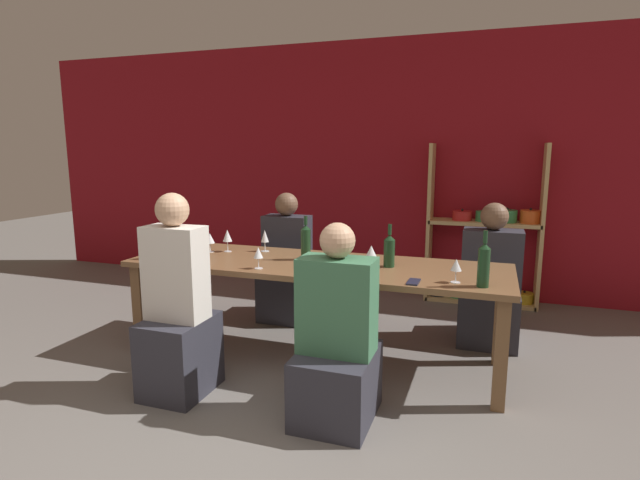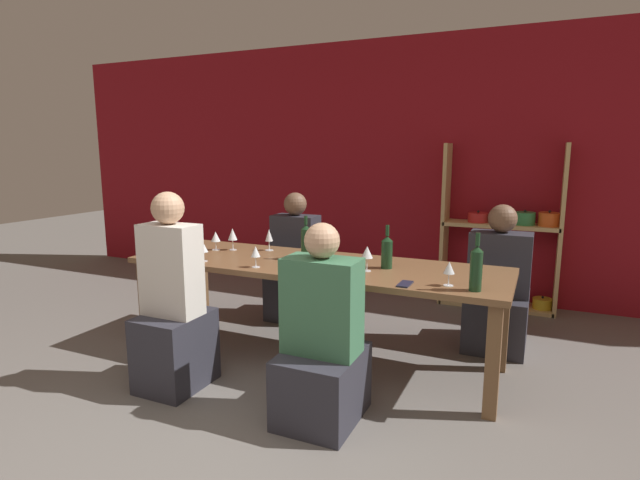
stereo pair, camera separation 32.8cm
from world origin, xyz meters
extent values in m
cube|color=maroon|center=(0.00, 3.83, 1.35)|extent=(8.80, 0.06, 2.70)
cube|color=tan|center=(0.52, 3.63, 0.81)|extent=(0.04, 0.30, 1.61)
cube|color=tan|center=(1.58, 3.63, 0.81)|extent=(0.04, 0.30, 1.61)
cube|color=tan|center=(1.05, 3.63, 0.02)|extent=(1.07, 0.30, 0.04)
cylinder|color=black|center=(0.62, 3.63, 0.11)|extent=(0.19, 0.19, 0.15)
sphere|color=black|center=(0.62, 3.63, 0.20)|extent=(0.02, 0.02, 0.02)
cylinder|color=#338447|center=(0.84, 3.63, 0.09)|extent=(0.19, 0.19, 0.10)
sphere|color=black|center=(0.84, 3.63, 0.15)|extent=(0.02, 0.02, 0.02)
cylinder|color=red|center=(1.05, 3.63, 0.09)|extent=(0.19, 0.19, 0.10)
sphere|color=black|center=(1.05, 3.63, 0.15)|extent=(0.02, 0.02, 0.02)
cylinder|color=#E0561E|center=(1.26, 3.63, 0.08)|extent=(0.17, 0.17, 0.09)
sphere|color=black|center=(1.26, 3.63, 0.14)|extent=(0.02, 0.02, 0.02)
cylinder|color=gold|center=(1.48, 3.63, 0.09)|extent=(0.18, 0.18, 0.10)
sphere|color=black|center=(1.48, 3.63, 0.15)|extent=(0.02, 0.02, 0.02)
cube|color=tan|center=(1.05, 3.63, 0.82)|extent=(1.07, 0.30, 0.04)
cylinder|color=red|center=(0.84, 3.63, 0.89)|extent=(0.19, 0.19, 0.09)
sphere|color=black|center=(0.84, 3.63, 0.95)|extent=(0.02, 0.02, 0.02)
cylinder|color=#338447|center=(1.05, 3.63, 0.89)|extent=(0.17, 0.17, 0.10)
sphere|color=black|center=(1.05, 3.63, 0.95)|extent=(0.02, 0.02, 0.02)
cylinder|color=#338447|center=(1.26, 3.63, 0.90)|extent=(0.19, 0.19, 0.12)
sphere|color=black|center=(1.26, 3.63, 0.97)|extent=(0.02, 0.02, 0.02)
cylinder|color=#E0561E|center=(1.48, 3.63, 0.90)|extent=(0.19, 0.19, 0.13)
sphere|color=black|center=(1.48, 3.63, 0.98)|extent=(0.02, 0.02, 0.02)
cube|color=brown|center=(-0.08, 1.75, 0.72)|extent=(2.74, 0.86, 0.04)
cube|color=brown|center=(-1.37, 1.40, 0.35)|extent=(0.08, 0.08, 0.70)
cube|color=brown|center=(1.22, 1.40, 0.35)|extent=(0.08, 0.08, 0.70)
cube|color=brown|center=(-1.37, 2.10, 0.35)|extent=(0.08, 0.08, 0.70)
cube|color=brown|center=(1.22, 2.10, 0.35)|extent=(0.08, 0.08, 0.70)
cylinder|color=#19381E|center=(0.46, 1.79, 0.83)|extent=(0.08, 0.08, 0.19)
cone|color=#19381E|center=(0.46, 1.79, 0.95)|extent=(0.08, 0.08, 0.04)
cylinder|color=#19381E|center=(0.46, 1.79, 1.00)|extent=(0.03, 0.03, 0.08)
cylinder|color=#19381E|center=(1.09, 1.46, 0.85)|extent=(0.07, 0.07, 0.23)
cone|color=#19381E|center=(1.09, 1.46, 0.99)|extent=(0.07, 0.07, 0.03)
cylinder|color=#19381E|center=(1.09, 1.46, 1.04)|extent=(0.03, 0.03, 0.08)
cylinder|color=#19381E|center=(-0.18, 1.81, 0.85)|extent=(0.07, 0.07, 0.23)
cone|color=#19381E|center=(-0.18, 1.81, 0.98)|extent=(0.07, 0.07, 0.03)
cylinder|color=#19381E|center=(-0.18, 1.81, 1.03)|extent=(0.03, 0.03, 0.07)
cylinder|color=white|center=(-0.38, 1.44, 0.74)|extent=(0.06, 0.06, 0.00)
cylinder|color=white|center=(-0.38, 1.44, 0.78)|extent=(0.01, 0.01, 0.07)
cone|color=white|center=(-0.38, 1.44, 0.85)|extent=(0.07, 0.07, 0.08)
cylinder|color=white|center=(0.36, 1.65, 0.74)|extent=(0.06, 0.06, 0.00)
cylinder|color=white|center=(0.36, 1.65, 0.79)|extent=(0.01, 0.01, 0.09)
cone|color=white|center=(0.36, 1.65, 0.87)|extent=(0.08, 0.08, 0.08)
cylinder|color=beige|center=(0.36, 1.65, 0.85)|extent=(0.04, 0.04, 0.03)
cylinder|color=white|center=(-0.88, 1.89, 0.74)|extent=(0.06, 0.06, 0.00)
cylinder|color=white|center=(-0.88, 1.89, 0.78)|extent=(0.01, 0.01, 0.08)
cone|color=white|center=(-0.88, 1.89, 0.87)|extent=(0.08, 0.08, 0.09)
cylinder|color=white|center=(0.93, 1.51, 0.74)|extent=(0.06, 0.06, 0.00)
cylinder|color=white|center=(0.93, 1.51, 0.78)|extent=(0.01, 0.01, 0.07)
cone|color=white|center=(0.93, 1.51, 0.85)|extent=(0.07, 0.07, 0.07)
cylinder|color=beige|center=(0.93, 1.51, 0.83)|extent=(0.04, 0.04, 0.03)
cylinder|color=white|center=(-0.60, 2.00, 0.74)|extent=(0.07, 0.07, 0.00)
cylinder|color=white|center=(-0.60, 2.00, 0.78)|extent=(0.01, 0.01, 0.07)
cone|color=white|center=(-0.60, 2.00, 0.87)|extent=(0.06, 0.06, 0.10)
cylinder|color=maroon|center=(-0.60, 2.00, 0.84)|extent=(0.03, 0.03, 0.04)
cylinder|color=white|center=(-0.83, 1.45, 0.74)|extent=(0.06, 0.06, 0.00)
cylinder|color=white|center=(-0.83, 1.45, 0.78)|extent=(0.01, 0.01, 0.07)
cone|color=white|center=(-0.83, 1.45, 0.84)|extent=(0.07, 0.07, 0.07)
cylinder|color=beige|center=(-0.83, 1.45, 0.83)|extent=(0.04, 0.04, 0.03)
cylinder|color=white|center=(-1.31, 1.44, 0.74)|extent=(0.07, 0.07, 0.00)
cylinder|color=white|center=(-1.31, 1.44, 0.77)|extent=(0.01, 0.01, 0.06)
cone|color=white|center=(-1.31, 1.44, 0.84)|extent=(0.07, 0.07, 0.07)
cylinder|color=beige|center=(-1.31, 1.44, 0.82)|extent=(0.04, 0.04, 0.03)
cylinder|color=white|center=(-1.13, 1.61, 0.74)|extent=(0.06, 0.06, 0.00)
cylinder|color=white|center=(-1.13, 1.61, 0.79)|extent=(0.01, 0.01, 0.09)
cone|color=white|center=(-1.13, 1.61, 0.87)|extent=(0.08, 0.08, 0.08)
cylinder|color=maroon|center=(-1.13, 1.61, 0.85)|extent=(0.04, 0.04, 0.03)
cylinder|color=white|center=(-1.00, 1.83, 0.74)|extent=(0.07, 0.07, 0.00)
cylinder|color=white|center=(-1.00, 1.83, 0.78)|extent=(0.01, 0.01, 0.07)
cone|color=white|center=(-1.00, 1.83, 0.85)|extent=(0.08, 0.08, 0.08)
cube|color=#1E2338|center=(0.68, 1.42, 0.74)|extent=(0.07, 0.15, 0.01)
cube|color=#2D2D38|center=(0.32, 0.99, 0.20)|extent=(0.43, 0.53, 0.41)
cube|color=#3D7551|center=(0.32, 0.99, 0.68)|extent=(0.43, 0.24, 0.55)
sphere|color=tan|center=(0.32, 0.99, 1.06)|extent=(0.20, 0.20, 0.20)
cube|color=#2D2D38|center=(1.14, 2.55, 0.22)|extent=(0.46, 0.57, 0.43)
cube|color=#2D2D38|center=(1.14, 2.55, 0.68)|extent=(0.46, 0.25, 0.49)
sphere|color=brown|center=(1.14, 2.55, 1.03)|extent=(0.22, 0.22, 0.22)
cube|color=#2D2D38|center=(-0.72, 0.97, 0.25)|extent=(0.37, 0.47, 0.50)
cube|color=silver|center=(-0.72, 0.97, 0.79)|extent=(0.37, 0.20, 0.59)
sphere|color=tan|center=(-0.72, 0.97, 1.19)|extent=(0.21, 0.21, 0.21)
cube|color=#2D2D38|center=(-0.64, 2.55, 0.24)|extent=(0.42, 0.52, 0.48)
cube|color=#2D2D38|center=(-0.64, 2.55, 0.72)|extent=(0.42, 0.23, 0.47)
sphere|color=brown|center=(-0.64, 2.55, 1.06)|extent=(0.21, 0.21, 0.21)
camera|label=1|loc=(1.11, -1.59, 1.55)|focal=28.00mm
camera|label=2|loc=(1.42, -1.47, 1.55)|focal=28.00mm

